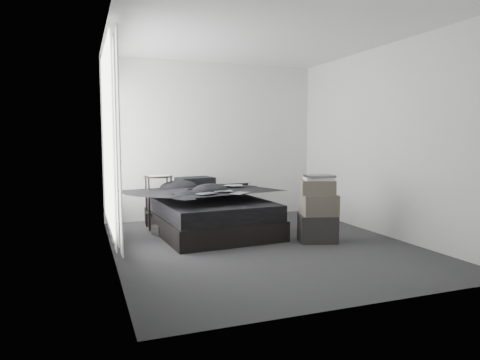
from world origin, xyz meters
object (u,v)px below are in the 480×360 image
object	(u,v)px
bed	(210,223)
side_stand	(159,202)
box_lower	(318,228)
laptop	(232,181)

from	to	relation	value
bed	side_stand	bearing A→B (deg)	136.98
bed	box_lower	xyz separation A→B (m)	(1.15, -1.02, 0.04)
laptop	box_lower	bearing A→B (deg)	-39.63
laptop	side_stand	distance (m)	1.15
side_stand	box_lower	bearing A→B (deg)	-40.70
bed	laptop	bearing A→B (deg)	7.50
bed	laptop	xyz separation A→B (m)	(0.36, 0.07, 0.58)
bed	side_stand	world-z (taller)	side_stand
box_lower	side_stand	bearing A→B (deg)	139.30
laptop	box_lower	xyz separation A→B (m)	(0.80, -1.09, -0.54)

